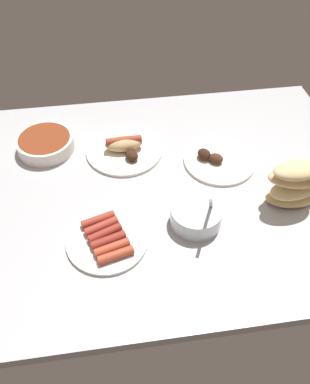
{
  "coord_description": "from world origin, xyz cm",
  "views": [
    {
      "loc": [
        -14.62,
        -79.69,
        83.0
      ],
      "look_at": [
        -3.75,
        -4.97,
        3.0
      ],
      "focal_mm": 37.4,
      "sensor_mm": 36.0,
      "label": 1
    }
  ],
  "objects": [
    {
      "name": "bowl_coleslaw",
      "position": [
        5.71,
        -14.52,
        2.99
      ],
      "size": [
        13.67,
        13.67,
        15.12
      ],
      "color": "silver",
      "rests_on": "ground_plane"
    },
    {
      "name": "plate_hotdog_assembled",
      "position": [
        -10.29,
        16.51,
        1.68
      ],
      "size": [
        23.97,
        23.97,
        5.61
      ],
      "color": "white",
      "rests_on": "ground_plane"
    },
    {
      "name": "plate_sausages",
      "position": [
        -17.93,
        -17.7,
        1.12
      ],
      "size": [
        20.86,
        20.86,
        3.25
      ],
      "color": "white",
      "rests_on": "ground_plane"
    },
    {
      "name": "ground_plane",
      "position": [
        0.0,
        0.0,
        -1.5
      ],
      "size": [
        120.0,
        90.0,
        3.0
      ],
      "primitive_type": "cube",
      "color": "#B2B2B7"
    },
    {
      "name": "bread_stack",
      "position": [
        32.85,
        -11.41,
        7.2
      ],
      "size": [
        15.47,
        10.01,
        14.4
      ],
      "color": "#DBB77A",
      "rests_on": "ground_plane"
    },
    {
      "name": "plate_grilled_meat",
      "position": [
        17.54,
        7.68,
        0.81
      ],
      "size": [
        21.87,
        21.87,
        4.16
      ],
      "color": "white",
      "rests_on": "ground_plane"
    },
    {
      "name": "bowl_chili",
      "position": [
        -34.74,
        21.39,
        2.51
      ],
      "size": [
        17.78,
        17.78,
        4.55
      ],
      "color": "white",
      "rests_on": "ground_plane"
    }
  ]
}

